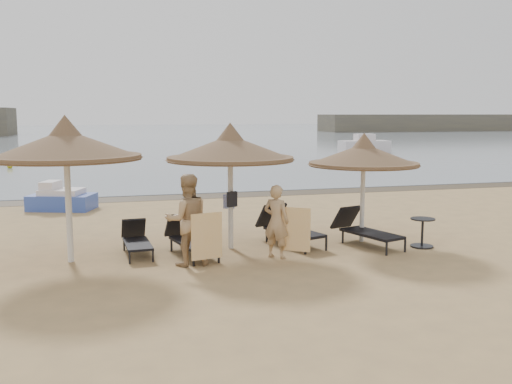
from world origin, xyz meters
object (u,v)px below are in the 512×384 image
(palapa_right, at_px, (364,155))
(person_right, at_px, (276,216))
(palapa_center, at_px, (230,149))
(side_table, at_px, (422,234))
(lounger_far_right, at_px, (364,229))
(lounger_far_left, at_px, (136,239))
(palapa_left, at_px, (66,145))
(lounger_near_left, at_px, (189,237))
(lounger_near_right, at_px, (287,227))
(person_left, at_px, (187,213))
(pedal_boat, at_px, (61,199))

(palapa_right, height_order, person_right, palapa_right)
(palapa_center, distance_m, person_right, 1.98)
(side_table, xyz_separation_m, person_right, (-3.68, -0.05, 0.62))
(lounger_far_right, bearing_deg, lounger_far_left, 156.69)
(palapa_right, distance_m, lounger_far_right, 1.81)
(palapa_left, height_order, palapa_right, palapa_left)
(lounger_near_left, bearing_deg, person_right, -36.59)
(palapa_right, relative_size, lounger_near_right, 1.27)
(person_left, distance_m, person_right, 2.00)
(palapa_center, xyz_separation_m, side_table, (4.46, -1.08, -2.04))
(pedal_boat, bearing_deg, lounger_far_left, -53.71)
(palapa_left, xyz_separation_m, palapa_right, (6.95, 0.17, -0.35))
(lounger_near_left, bearing_deg, palapa_left, 168.70)
(lounger_far_left, bearing_deg, lounger_near_left, -20.19)
(palapa_left, bearing_deg, pedal_boat, 94.98)
(palapa_center, distance_m, lounger_far_left, 3.00)
(lounger_near_left, distance_m, person_left, 1.21)
(lounger_far_left, bearing_deg, palapa_left, -168.11)
(lounger_far_right, relative_size, pedal_boat, 0.89)
(palapa_left, relative_size, person_right, 1.68)
(lounger_far_right, distance_m, side_table, 1.39)
(palapa_center, xyz_separation_m, lounger_far_left, (-2.20, 0.07, -2.04))
(palapa_left, distance_m, pedal_boat, 7.53)
(palapa_left, distance_m, palapa_right, 6.96)
(lounger_far_right, height_order, person_left, person_left)
(lounger_far_right, bearing_deg, palapa_center, 153.84)
(person_right, relative_size, pedal_boat, 0.82)
(palapa_left, bearing_deg, person_left, -20.92)
(lounger_near_right, bearing_deg, palapa_right, -26.46)
(lounger_near_left, height_order, lounger_far_right, lounger_far_right)
(side_table, bearing_deg, person_right, -179.22)
(palapa_right, height_order, lounger_far_left, palapa_right)
(lounger_far_left, relative_size, lounger_far_right, 0.81)
(lounger_near_left, xyz_separation_m, person_left, (-0.17, -0.94, 0.74))
(lounger_near_right, xyz_separation_m, person_left, (-2.67, -1.36, 0.71))
(palapa_right, relative_size, person_right, 1.44)
(palapa_right, height_order, pedal_boat, palapa_right)
(palapa_left, distance_m, lounger_far_right, 7.15)
(palapa_right, bearing_deg, lounger_far_left, 177.87)
(palapa_right, xyz_separation_m, lounger_near_right, (-1.88, 0.27, -1.75))
(palapa_center, height_order, lounger_near_left, palapa_center)
(lounger_near_right, bearing_deg, person_right, -136.53)
(lounger_near_right, xyz_separation_m, person_right, (-0.68, -1.26, 0.54))
(palapa_center, xyz_separation_m, lounger_near_right, (1.46, 0.13, -1.96))
(lounger_near_right, height_order, person_left, person_left)
(lounger_far_right, xyz_separation_m, pedal_boat, (-7.45, 7.39, -0.04))
(lounger_near_right, bearing_deg, side_table, -40.39)
(palapa_center, relative_size, person_right, 1.58)
(lounger_far_left, xyz_separation_m, lounger_near_left, (1.16, -0.36, 0.05))
(lounger_near_right, bearing_deg, lounger_far_right, -38.38)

